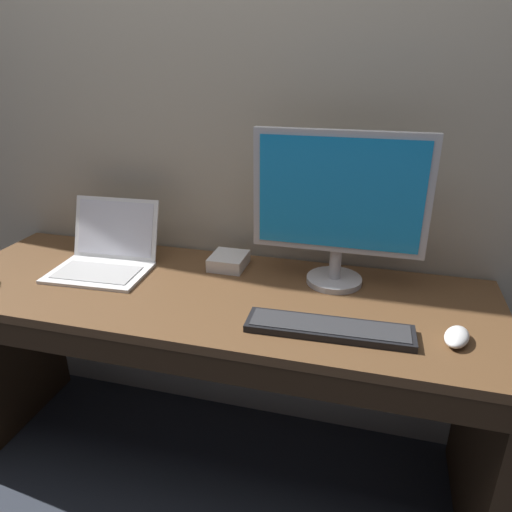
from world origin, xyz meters
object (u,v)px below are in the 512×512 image
object	(u,v)px
laptop_white	(105,256)
computer_mouse	(457,337)
external_monitor	(339,203)
wired_keyboard	(329,328)
external_drive_box	(229,261)

from	to	relation	value
laptop_white	computer_mouse	world-z (taller)	laptop_white
external_monitor	wired_keyboard	bearing A→B (deg)	-85.96
wired_keyboard	external_drive_box	world-z (taller)	external_drive_box
wired_keyboard	external_drive_box	size ratio (longest dim) A/B	3.40
computer_mouse	external_monitor	bearing A→B (deg)	159.71
computer_mouse	external_drive_box	size ratio (longest dim) A/B	0.82
external_monitor	laptop_white	bearing A→B (deg)	-174.44
laptop_white	wired_keyboard	bearing A→B (deg)	-15.01
wired_keyboard	external_drive_box	distance (m)	0.54
laptop_white	external_drive_box	size ratio (longest dim) A/B	2.52
laptop_white	wired_keyboard	xyz separation A→B (m)	(0.84, -0.23, -0.04)
laptop_white	computer_mouse	bearing A→B (deg)	-9.02
wired_keyboard	external_drive_box	xyz separation A→B (m)	(-0.41, 0.35, 0.01)
external_monitor	wired_keyboard	distance (m)	0.41
external_drive_box	laptop_white	bearing A→B (deg)	-163.81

